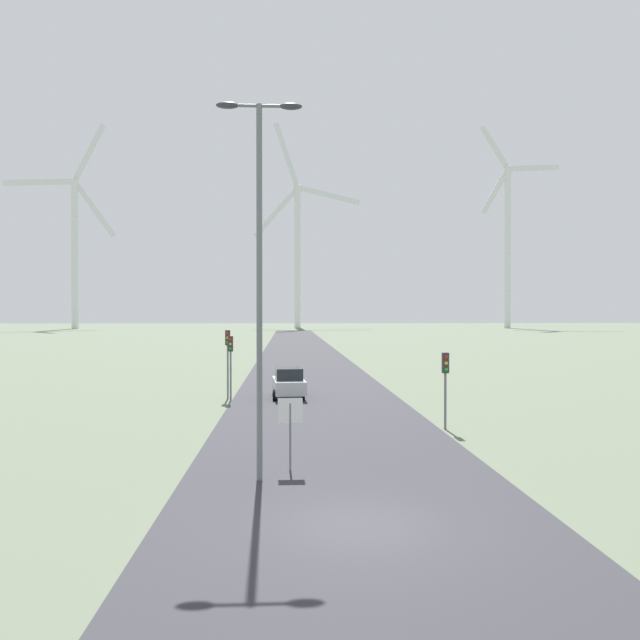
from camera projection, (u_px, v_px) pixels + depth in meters
name	position (u px, v px, depth m)	size (l,w,h in m)	color
ground_plane	(359.00, 525.00, 15.01)	(600.00, 600.00, 0.00)	#5B6651
road_surface	(305.00, 364.00, 62.95)	(10.00, 240.00, 0.01)	#2D2D33
streetlamp	(259.00, 251.00, 19.01)	(2.62, 0.32, 11.54)	slate
stop_sign_near	(290.00, 420.00, 20.20)	(0.81, 0.07, 2.37)	slate
traffic_light_post_near_left	(231.00, 353.00, 36.45)	(0.28, 0.34, 3.78)	slate
traffic_light_post_near_right	(445.00, 373.00, 27.35)	(0.28, 0.33, 3.39)	slate
traffic_light_post_mid_left	(228.00, 349.00, 37.11)	(0.28, 0.34, 4.11)	slate
car_approaching	(289.00, 383.00, 37.65)	(2.10, 4.22, 1.83)	#B7BCC1
wind_turbine_far_left	(75.00, 238.00, 201.96)	(33.06, 8.65, 67.32)	silver
wind_turbine_left	(297.00, 240.00, 216.47)	(37.66, 8.48, 70.70)	silver
wind_turbine_center	(508.00, 233.00, 210.79)	(26.25, 3.64, 68.85)	silver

